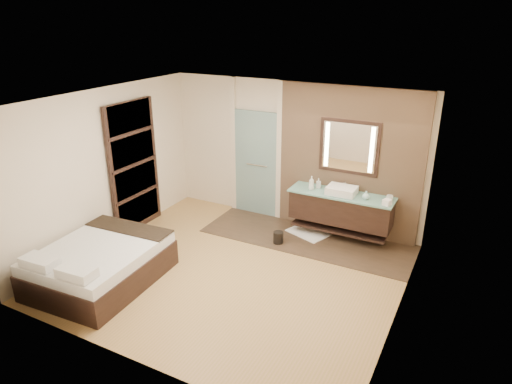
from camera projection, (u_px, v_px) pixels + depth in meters
The scene contains 15 objects.
floor at pixel (234, 272), 7.22m from camera, with size 5.00×5.00×0.00m, color #A28144.
tile_strip at pixel (307, 238), 8.28m from camera, with size 3.80×1.30×0.01m, color #372A1E.
stone_wall at pixel (349, 163), 8.08m from camera, with size 2.60×0.08×2.70m, color tan.
vanity at pixel (341, 208), 8.12m from camera, with size 1.85×0.55×0.88m.
mirror_unit at pixel (349, 147), 7.92m from camera, with size 1.06×0.04×0.96m.
frosted_door at pixel (256, 159), 8.94m from camera, with size 1.10×0.12×2.70m.
shoji_partition at pixel (134, 167), 8.31m from camera, with size 0.06×1.20×2.40m.
bed at pixel (100, 264), 6.86m from camera, with size 1.61×1.97×0.73m.
bath_mat at pixel (308, 233), 8.47m from camera, with size 0.72×0.50×0.02m, color white.
waste_bin at pixel (278, 238), 8.08m from camera, with size 0.18×0.18×0.22m, color black.
tissue_box at pixel (387, 202), 7.51m from camera, with size 0.12×0.12×0.10m, color white.
soap_bottle_a at pixel (311, 183), 8.15m from camera, with size 0.10×0.10×0.25m, color white.
soap_bottle_b at pixel (318, 183), 8.24m from camera, with size 0.08×0.08×0.18m, color #B2B2B2.
soap_bottle_c at pixel (366, 195), 7.74m from camera, with size 0.12×0.12×0.15m, color silver.
cup at pixel (390, 198), 7.71m from camera, with size 0.11×0.11×0.09m, color silver.
Camera 1 is at (3.19, -5.38, 3.83)m, focal length 32.00 mm.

